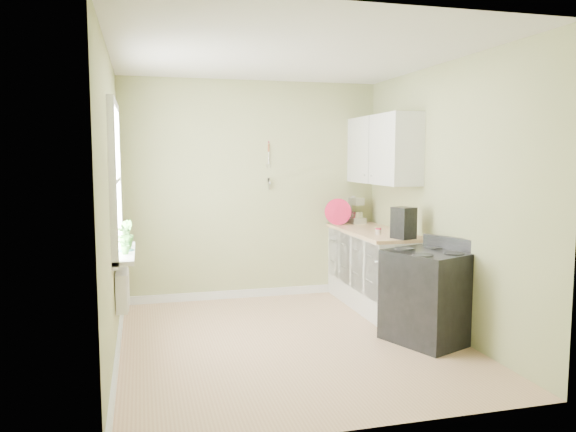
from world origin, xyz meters
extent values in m
cube|color=tan|center=(0.00, 0.00, -0.01)|extent=(3.20, 3.60, 0.02)
cube|color=white|center=(0.00, 0.00, 2.71)|extent=(3.20, 3.60, 0.02)
cube|color=tan|center=(0.00, 1.81, 1.35)|extent=(3.20, 0.02, 2.70)
cube|color=tan|center=(-1.61, 0.00, 1.35)|extent=(0.02, 3.60, 2.70)
cube|color=tan|center=(1.61, 0.00, 1.35)|extent=(0.02, 3.60, 2.70)
cube|color=white|center=(1.30, 1.00, 0.43)|extent=(0.60, 1.60, 0.87)
cube|color=#E2B78A|center=(1.29, 1.00, 0.89)|extent=(0.64, 1.60, 0.04)
cube|color=white|center=(1.43, 1.10, 1.85)|extent=(0.35, 1.40, 0.80)
cube|color=white|center=(-1.59, 0.30, 1.55)|extent=(0.02, 1.00, 1.30)
cube|color=white|center=(-1.57, 0.30, 2.24)|extent=(0.06, 1.14, 0.07)
cube|color=white|center=(-1.57, 0.30, 0.86)|extent=(0.06, 1.14, 0.07)
cube|color=white|center=(-1.57, 0.30, 1.55)|extent=(0.04, 1.00, 0.04)
cube|color=white|center=(-1.51, 0.30, 0.88)|extent=(0.18, 1.14, 0.04)
cube|color=white|center=(-1.54, 0.25, 0.55)|extent=(0.12, 0.50, 0.35)
cylinder|color=#E2B78A|center=(0.20, 1.78, 1.88)|extent=(0.02, 0.02, 0.10)
cylinder|color=silver|center=(0.20, 1.78, 1.76)|extent=(0.01, 0.01, 0.16)
cylinder|color=silver|center=(0.20, 1.78, 1.42)|extent=(0.01, 0.14, 0.14)
cube|color=black|center=(1.27, -0.32, 0.42)|extent=(0.84, 0.89, 0.85)
cube|color=black|center=(1.27, -0.32, 0.86)|extent=(0.84, 0.89, 0.03)
cube|color=black|center=(1.55, -0.32, 0.93)|extent=(0.32, 0.68, 0.13)
cylinder|color=#B2B2B7|center=(0.96, -0.32, 0.75)|extent=(0.24, 0.55, 0.02)
cube|color=red|center=(0.96, -0.23, 0.58)|extent=(0.10, 0.20, 0.36)
cube|color=#B2B2B7|center=(1.34, 1.72, 0.95)|extent=(0.22, 0.30, 0.07)
cube|color=#B2B2B7|center=(1.34, 1.84, 1.08)|extent=(0.12, 0.09, 0.20)
cube|color=#B2B2B7|center=(1.34, 1.74, 1.19)|extent=(0.16, 0.29, 0.09)
sphere|color=#B2B2B7|center=(1.34, 1.84, 1.22)|extent=(0.11, 0.11, 0.11)
cylinder|color=silver|center=(1.34, 1.66, 1.00)|extent=(0.16, 0.16, 0.13)
cylinder|color=silver|center=(1.11, 1.72, 0.99)|extent=(0.12, 0.12, 0.16)
cone|color=silver|center=(1.11, 1.72, 1.09)|extent=(0.12, 0.12, 0.04)
cylinder|color=silver|center=(1.03, 1.72, 1.02)|extent=(0.11, 0.04, 0.08)
cube|color=black|center=(1.32, 0.30, 1.08)|extent=(0.25, 0.26, 0.33)
cylinder|color=black|center=(1.29, 0.30, 0.98)|extent=(0.10, 0.10, 0.11)
cylinder|color=#B8153A|center=(1.05, 1.58, 1.08)|extent=(0.34, 0.16, 0.33)
cylinder|color=#C5AD98|center=(1.18, 0.63, 0.94)|extent=(0.06, 0.06, 0.06)
cylinder|color=#B8153A|center=(1.18, 0.63, 0.98)|extent=(0.07, 0.07, 0.01)
imported|color=#397529|center=(-1.50, 0.11, 1.03)|extent=(0.17, 0.17, 0.27)
imported|color=#397529|center=(-1.50, 0.35, 1.04)|extent=(0.16, 0.18, 0.28)
imported|color=#397529|center=(-1.50, 0.56, 1.03)|extent=(0.19, 0.19, 0.27)
camera|label=1|loc=(-1.35, -5.06, 1.77)|focal=35.00mm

